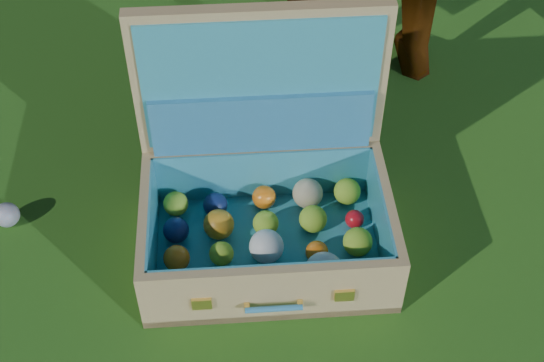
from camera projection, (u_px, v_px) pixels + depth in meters
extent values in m
plane|color=#215114|center=(278.00, 252.00, 1.79)|extent=(60.00, 60.00, 0.00)
sphere|color=teal|center=(7.00, 215.00, 1.83)|extent=(0.06, 0.06, 0.06)
cube|color=tan|center=(267.00, 251.00, 1.78)|extent=(0.63, 0.49, 0.02)
cube|color=tan|center=(273.00, 294.00, 1.61)|extent=(0.56, 0.14, 0.17)
cube|color=tan|center=(262.00, 175.00, 1.85)|extent=(0.56, 0.14, 0.17)
cube|color=tan|center=(147.00, 237.00, 1.72)|extent=(0.09, 0.33, 0.17)
cube|color=tan|center=(385.00, 224.00, 1.74)|extent=(0.09, 0.33, 0.17)
cube|color=teal|center=(267.00, 247.00, 1.77)|extent=(0.58, 0.44, 0.01)
cube|color=teal|center=(272.00, 286.00, 1.61)|extent=(0.51, 0.12, 0.15)
cube|color=teal|center=(263.00, 176.00, 1.84)|extent=(0.51, 0.12, 0.15)
cube|color=teal|center=(153.00, 234.00, 1.71)|extent=(0.08, 0.33, 0.15)
cube|color=teal|center=(380.00, 221.00, 1.73)|extent=(0.08, 0.33, 0.15)
cube|color=tan|center=(260.00, 80.00, 1.67)|extent=(0.56, 0.16, 0.38)
cube|color=teal|center=(261.00, 85.00, 1.66)|extent=(0.51, 0.12, 0.34)
cube|color=teal|center=(262.00, 124.00, 1.73)|extent=(0.50, 0.13, 0.16)
cube|color=#F2C659|center=(202.00, 304.00, 1.59)|extent=(0.04, 0.02, 0.03)
cube|color=#F2C659|center=(344.00, 295.00, 1.60)|extent=(0.04, 0.02, 0.03)
cylinder|color=teal|center=(274.00, 309.00, 1.60)|extent=(0.12, 0.04, 0.01)
cube|color=#F2C659|center=(247.00, 307.00, 1.60)|extent=(0.01, 0.02, 0.01)
cube|color=#F2C659|center=(300.00, 304.00, 1.60)|extent=(0.01, 0.02, 0.01)
sphere|color=silver|center=(176.00, 285.00, 1.66)|extent=(0.06, 0.06, 0.06)
sphere|color=#B17417|center=(227.00, 285.00, 1.65)|extent=(0.07, 0.07, 0.07)
sphere|color=red|center=(266.00, 279.00, 1.68)|extent=(0.04, 0.04, 0.04)
sphere|color=silver|center=(324.00, 272.00, 1.66)|extent=(0.09, 0.09, 0.09)
sphere|color=#CAB88E|center=(366.00, 273.00, 1.68)|extent=(0.06, 0.06, 0.06)
sphere|color=orange|center=(177.00, 258.00, 1.71)|extent=(0.06, 0.06, 0.06)
sphere|color=#9DC730|center=(221.00, 254.00, 1.72)|extent=(0.06, 0.06, 0.06)
sphere|color=silver|center=(266.00, 246.00, 1.72)|extent=(0.08, 0.08, 0.08)
sphere|color=orange|center=(317.00, 252.00, 1.73)|extent=(0.05, 0.05, 0.05)
sphere|color=#9DC730|center=(358.00, 242.00, 1.74)|extent=(0.07, 0.07, 0.07)
sphere|color=#0E1C47|center=(176.00, 230.00, 1.77)|extent=(0.06, 0.06, 0.06)
sphere|color=#B17417|center=(219.00, 224.00, 1.77)|extent=(0.07, 0.07, 0.07)
sphere|color=#9DC730|center=(266.00, 223.00, 1.78)|extent=(0.06, 0.06, 0.06)
sphere|color=#9DC730|center=(313.00, 219.00, 1.79)|extent=(0.07, 0.07, 0.07)
sphere|color=red|center=(355.00, 219.00, 1.80)|extent=(0.05, 0.05, 0.05)
sphere|color=#9DC730|center=(176.00, 204.00, 1.82)|extent=(0.06, 0.06, 0.06)
sphere|color=#0E1C47|center=(215.00, 205.00, 1.82)|extent=(0.06, 0.06, 0.06)
sphere|color=orange|center=(264.00, 197.00, 1.84)|extent=(0.06, 0.06, 0.06)
sphere|color=#CAB88E|center=(308.00, 193.00, 1.84)|extent=(0.07, 0.07, 0.07)
sphere|color=#9DC730|center=(347.00, 191.00, 1.85)|extent=(0.07, 0.07, 0.07)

